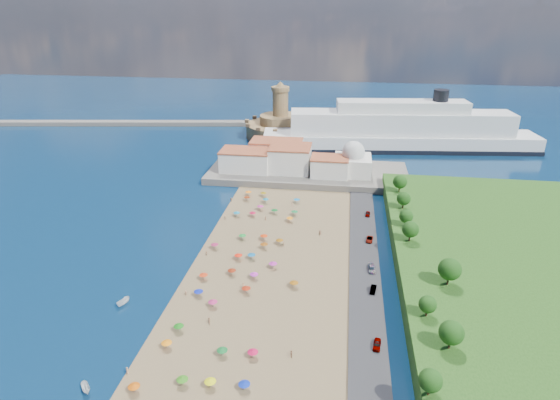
# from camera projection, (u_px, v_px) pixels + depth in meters

# --- Properties ---
(ground) EXTENTS (700.00, 700.00, 0.00)m
(ground) POSITION_uv_depth(u_px,v_px,m) (257.00, 252.00, 149.78)
(ground) COLOR #071938
(ground) RESTS_ON ground
(terrace) EXTENTS (90.00, 36.00, 3.00)m
(terrace) POSITION_uv_depth(u_px,v_px,m) (308.00, 173.00, 214.35)
(terrace) COLOR #59544C
(terrace) RESTS_ON ground
(jetty) EXTENTS (18.00, 70.00, 2.40)m
(jetty) POSITION_uv_depth(u_px,v_px,m) (272.00, 150.00, 249.21)
(jetty) COLOR #59544C
(jetty) RESTS_ON ground
(breakwater) EXTENTS (199.03, 34.77, 2.60)m
(breakwater) POSITION_uv_depth(u_px,v_px,m) (134.00, 123.00, 302.94)
(breakwater) COLOR #59544C
(breakwater) RESTS_ON ground
(waterfront_buildings) EXTENTS (57.00, 29.00, 11.00)m
(waterfront_buildings) POSITION_uv_depth(u_px,v_px,m) (280.00, 158.00, 214.14)
(waterfront_buildings) COLOR silver
(waterfront_buildings) RESTS_ON terrace
(domed_building) EXTENTS (16.00, 16.00, 15.00)m
(domed_building) POSITION_uv_depth(u_px,v_px,m) (353.00, 161.00, 206.98)
(domed_building) COLOR silver
(domed_building) RESTS_ON terrace
(fortress) EXTENTS (40.00, 40.00, 32.40)m
(fortress) POSITION_uv_depth(u_px,v_px,m) (280.00, 126.00, 274.37)
(fortress) COLOR #926D49
(fortress) RESTS_ON ground
(cruise_ship) EXTENTS (148.14, 37.40, 32.04)m
(cruise_ship) POSITION_uv_depth(u_px,v_px,m) (400.00, 132.00, 250.70)
(cruise_ship) COLOR black
(cruise_ship) RESTS_ON ground
(beach_parasols) EXTENTS (30.50, 113.74, 2.20)m
(beach_parasols) POSITION_uv_depth(u_px,v_px,m) (244.00, 260.00, 141.29)
(beach_parasols) COLOR gray
(beach_parasols) RESTS_ON beach
(beachgoers) EXTENTS (38.22, 95.92, 1.89)m
(beachgoers) POSITION_uv_depth(u_px,v_px,m) (254.00, 250.00, 149.09)
(beachgoers) COLOR tan
(beachgoers) RESTS_ON beach
(moored_boats) EXTENTS (9.12, 33.66, 1.68)m
(moored_boats) POSITION_uv_depth(u_px,v_px,m) (109.00, 335.00, 111.63)
(moored_boats) COLOR white
(moored_boats) RESTS_ON ground
(parked_cars) EXTENTS (2.66, 76.74, 1.44)m
(parked_cars) POSITION_uv_depth(u_px,v_px,m) (371.00, 265.00, 140.21)
(parked_cars) COLOR gray
(parked_cars) RESTS_ON promenade
(hillside_trees) EXTENTS (15.61, 108.10, 7.55)m
(hillside_trees) POSITION_uv_depth(u_px,v_px,m) (421.00, 245.00, 133.37)
(hillside_trees) COLOR #382314
(hillside_trees) RESTS_ON hillside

